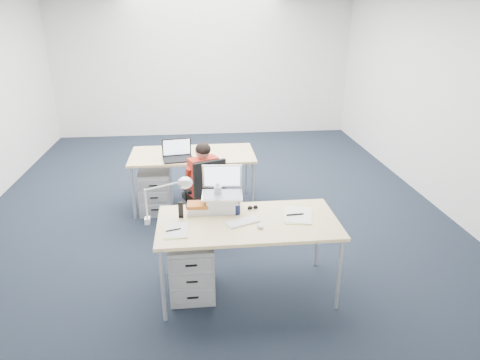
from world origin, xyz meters
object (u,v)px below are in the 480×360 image
object	(u,v)px
bear_figurine	(227,199)
far_cup	(205,148)
wireless_keyboard	(243,222)
cordless_phone	(181,210)
desk_near	(248,226)
computer_mouse	(260,226)
office_chair	(205,210)
seated_person	(200,184)
desk_lamp	(161,200)
drawer_pedestal_far	(156,190)
desk_far	(193,157)
silver_laptop	(222,190)
sunglasses	(253,208)
can_koozie	(237,208)
headphones	(197,206)
water_bottle	(218,195)
book_stack	(198,208)
dark_laptop	(178,150)

from	to	relation	value
bear_figurine	far_cup	distance (m)	1.72
wireless_keyboard	cordless_phone	bearing A→B (deg)	141.13
desk_near	computer_mouse	distance (m)	0.17
office_chair	wireless_keyboard	bearing A→B (deg)	-97.98
seated_person	desk_lamp	size ratio (longest dim) A/B	2.46
office_chair	drawer_pedestal_far	distance (m)	0.90
desk_far	silver_laptop	world-z (taller)	silver_laptop
computer_mouse	desk_lamp	bearing A→B (deg)	155.00
sunglasses	desk_lamp	bearing A→B (deg)	-177.08
drawer_pedestal_far	desk_near	bearing A→B (deg)	-62.18
desk_near	can_koozie	world-z (taller)	can_koozie
wireless_keyboard	seated_person	bearing A→B (deg)	81.88
can_koozie	far_cup	size ratio (longest dim) A/B	1.04
desk_near	wireless_keyboard	size ratio (longest dim) A/B	5.47
headphones	bear_figurine	bearing A→B (deg)	18.22
bear_figurine	sunglasses	world-z (taller)	bear_figurine
desk_lamp	water_bottle	bearing A→B (deg)	29.36
headphones	book_stack	xyz separation A→B (m)	(0.01, -0.10, 0.03)
bear_figurine	dark_laptop	distance (m)	1.49
book_stack	desk_lamp	size ratio (longest dim) A/B	0.48
desk_near	book_stack	bearing A→B (deg)	153.96
cordless_phone	far_cup	distance (m)	1.93
can_koozie	dark_laptop	bearing A→B (deg)	110.16
office_chair	headphones	xyz separation A→B (m)	(-0.08, -0.91, 0.48)
silver_laptop	book_stack	size ratio (longest dim) A/B	1.89
silver_laptop	headphones	xyz separation A→B (m)	(-0.23, 0.05, -0.18)
dark_laptop	headphones	bearing A→B (deg)	-89.30
can_koozie	desk_lamp	xyz separation A→B (m)	(-0.66, -0.10, 0.17)
water_bottle	sunglasses	bearing A→B (deg)	-13.14
can_koozie	water_bottle	size ratio (longest dim) A/B	0.44
office_chair	sunglasses	distance (m)	1.17
cordless_phone	sunglasses	xyz separation A→B (m)	(0.66, 0.11, -0.06)
wireless_keyboard	desk_lamp	world-z (taller)	desk_lamp
desk_far	silver_laptop	xyz separation A→B (m)	(0.28, -1.71, 0.24)
drawer_pedestal_far	can_koozie	distance (m)	2.00
desk_near	desk_lamp	bearing A→B (deg)	176.19
silver_laptop	wireless_keyboard	distance (m)	0.38
desk_far	book_stack	size ratio (longest dim) A/B	7.67
desk_far	can_koozie	size ratio (longest dim) A/B	14.77
desk_lamp	bear_figurine	bearing A→B (deg)	26.83
computer_mouse	can_koozie	xyz separation A→B (m)	(-0.17, 0.29, 0.04)
seated_person	cordless_phone	world-z (taller)	seated_person
desk_near	drawer_pedestal_far	distance (m)	2.15
desk_far	desk_lamp	xyz separation A→B (m)	(-0.26, -1.92, 0.27)
computer_mouse	silver_laptop	bearing A→B (deg)	114.81
headphones	dark_laptop	world-z (taller)	dark_laptop
drawer_pedestal_far	far_cup	xyz separation A→B (m)	(0.66, 0.17, 0.51)
bear_figurine	cordless_phone	world-z (taller)	cordless_phone
headphones	sunglasses	bearing A→B (deg)	7.14
desk_far	computer_mouse	size ratio (longest dim) A/B	19.42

